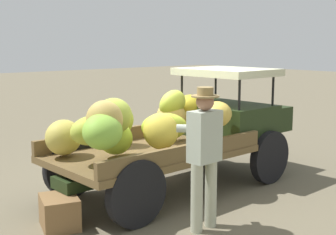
% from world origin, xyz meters
% --- Properties ---
extents(ground_plane, '(60.00, 60.00, 0.00)m').
position_xyz_m(ground_plane, '(0.00, 0.00, 0.00)').
color(ground_plane, '#685F49').
extents(truck, '(4.60, 1.94, 1.88)m').
position_xyz_m(truck, '(0.32, -0.01, 0.96)').
color(truck, '#202F14').
rests_on(truck, ground).
extents(farmer, '(0.53, 0.47, 1.79)m').
position_xyz_m(farmer, '(-0.59, -1.43, 1.02)').
color(farmer, '#B2B59C').
rests_on(farmer, ground).
extents(wooden_crate, '(0.58, 0.66, 0.40)m').
position_xyz_m(wooden_crate, '(-1.95, -0.23, 0.20)').
color(wooden_crate, brown).
rests_on(wooden_crate, ground).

